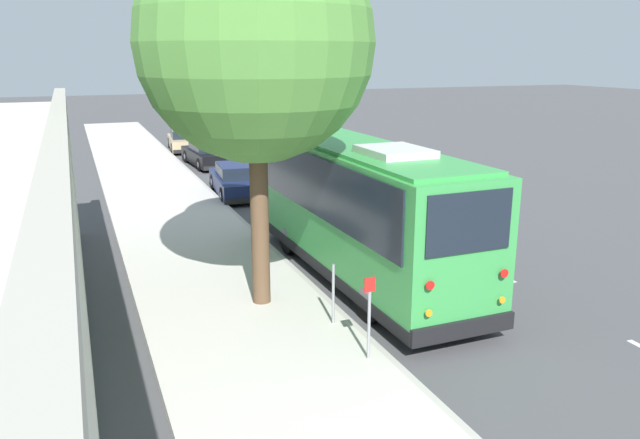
{
  "coord_description": "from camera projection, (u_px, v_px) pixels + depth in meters",
  "views": [
    {
      "loc": [
        -14.36,
        7.22,
        5.72
      ],
      "look_at": [
        0.98,
        1.11,
        1.3
      ],
      "focal_mm": 35.0,
      "sensor_mm": 36.0,
      "label": 1
    }
  ],
  "objects": [
    {
      "name": "lane_stripe_mid",
      "position": [
        487.0,
        268.0,
        17.13
      ],
      "size": [
        2.4,
        0.14,
        0.01
      ],
      "primitive_type": "cube",
      "color": "silver",
      "rests_on": "ground"
    },
    {
      "name": "parked_sedan_navy",
      "position": [
        236.0,
        181.0,
        25.75
      ],
      "size": [
        4.66,
        2.03,
        1.32
      ],
      "rotation": [
        0.0,
        0.0,
        -0.08
      ],
      "color": "#19234C",
      "rests_on": "ground"
    },
    {
      "name": "sidewalk_slab",
      "position": [
        220.0,
        288.0,
        15.44
      ],
      "size": [
        80.0,
        4.13,
        0.15
      ],
      "primitive_type": "cube",
      "color": "beige",
      "rests_on": "ground"
    },
    {
      "name": "curb_strip",
      "position": [
        301.0,
        277.0,
        16.21
      ],
      "size": [
        80.0,
        0.14,
        0.15
      ],
      "primitive_type": "cube",
      "color": "#AAA69D",
      "rests_on": "ground"
    },
    {
      "name": "ground_plane",
      "position": [
        371.0,
        270.0,
        16.95
      ],
      "size": [
        160.0,
        160.0,
        0.0
      ],
      "primitive_type": "plane",
      "color": "#474749"
    },
    {
      "name": "sign_post_near",
      "position": [
        369.0,
        317.0,
        11.54
      ],
      "size": [
        0.06,
        0.22,
        1.62
      ],
      "color": "gray",
      "rests_on": "sidewalk_slab"
    },
    {
      "name": "lane_stripe_ahead",
      "position": [
        385.0,
        217.0,
        22.51
      ],
      "size": [
        2.4,
        0.14,
        0.01
      ],
      "primitive_type": "cube",
      "color": "silver",
      "rests_on": "ground"
    },
    {
      "name": "parked_sedan_black",
      "position": [
        207.0,
        154.0,
        32.57
      ],
      "size": [
        4.66,
        1.96,
        1.31
      ],
      "rotation": [
        0.0,
        0.0,
        0.06
      ],
      "color": "black",
      "rests_on": "ground"
    },
    {
      "name": "shuttle_bus",
      "position": [
        362.0,
        205.0,
        15.9
      ],
      "size": [
        9.28,
        2.71,
        3.66
      ],
      "rotation": [
        0.0,
        0.0,
        0.01
      ],
      "color": "green",
      "rests_on": "ground"
    },
    {
      "name": "sign_post_far",
      "position": [
        333.0,
        294.0,
        13.12
      ],
      "size": [
        0.06,
        0.06,
        1.32
      ],
      "color": "gray",
      "rests_on": "sidewalk_slab"
    },
    {
      "name": "street_tree",
      "position": [
        253.0,
        26.0,
        13.0
      ],
      "size": [
        5.02,
        5.02,
        9.04
      ],
      "color": "brown",
      "rests_on": "sidewalk_slab"
    },
    {
      "name": "parked_sedan_tan",
      "position": [
        184.0,
        140.0,
        37.73
      ],
      "size": [
        4.57,
        2.06,
        1.3
      ],
      "rotation": [
        0.0,
        0.0,
        -0.08
      ],
      "color": "tan",
      "rests_on": "ground"
    }
  ]
}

